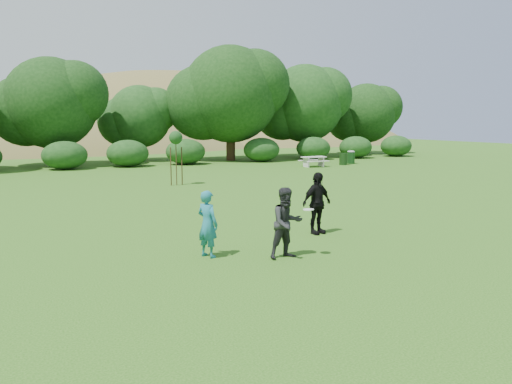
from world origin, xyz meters
The scene contains 11 objects.
ground centered at (0.00, 0.00, 0.00)m, with size 120.00×120.00×0.00m, color #19470C.
player_teal centered at (-2.75, 0.17, 0.84)m, with size 0.61×0.40×1.68m, color #1B6A7C.
player_grey centered at (-1.04, -0.79, 0.88)m, with size 0.86×0.67×1.76m, color #232425.
player_black centered at (1.11, 1.14, 0.93)m, with size 1.09×0.45×1.86m, color black.
trash_can_near centered at (15.96, 20.06, 0.45)m, with size 0.60×0.60×0.90m, color black.
frisbee centered at (-0.53, -0.97, 1.21)m, with size 0.27×0.27×0.04m.
sapling centered at (0.80, 14.03, 2.42)m, with size 0.70×0.70×2.85m.
picnic_table centered at (13.07, 19.74, 0.52)m, with size 1.80×1.48×0.76m.
trash_can_lidded centered at (17.13, 20.64, 0.54)m, with size 0.60×0.60×1.05m.
hillside centered at (-0.56, 68.45, -11.97)m, with size 150.00×72.00×52.00m.
tree_row centered at (3.23, 28.68, 4.87)m, with size 53.92×10.38×9.62m.
Camera 1 is at (-7.06, -11.22, 3.38)m, focal length 35.00 mm.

